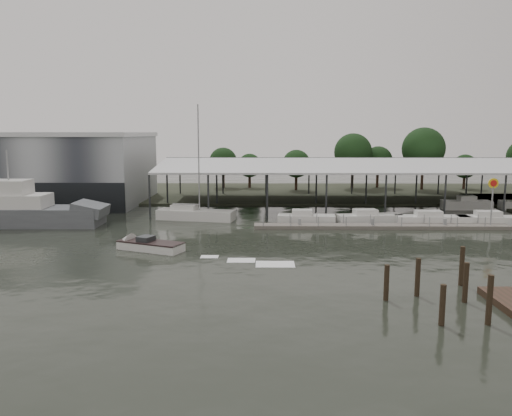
{
  "coord_description": "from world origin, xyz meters",
  "views": [
    {
      "loc": [
        1.86,
        -44.21,
        10.41
      ],
      "look_at": [
        1.22,
        8.22,
        2.5
      ],
      "focal_mm": 35.0,
      "sensor_mm": 36.0,
      "label": 1
    }
  ],
  "objects_px": {
    "shell_fuel_sign": "(493,193)",
    "speedboat_underway": "(145,245)",
    "grey_trawler": "(22,212)",
    "white_sailboat": "(195,214)"
  },
  "relations": [
    {
      "from": "speedboat_underway",
      "to": "grey_trawler",
      "type": "bearing_deg",
      "value": -11.27
    },
    {
      "from": "shell_fuel_sign",
      "to": "speedboat_underway",
      "type": "relative_size",
      "value": 0.33
    },
    {
      "from": "grey_trawler",
      "to": "white_sailboat",
      "type": "bearing_deg",
      "value": 11.11
    },
    {
      "from": "shell_fuel_sign",
      "to": "grey_trawler",
      "type": "bearing_deg",
      "value": 178.8
    },
    {
      "from": "shell_fuel_sign",
      "to": "speedboat_underway",
      "type": "height_order",
      "value": "shell_fuel_sign"
    },
    {
      "from": "shell_fuel_sign",
      "to": "grey_trawler",
      "type": "height_order",
      "value": "grey_trawler"
    },
    {
      "from": "shell_fuel_sign",
      "to": "grey_trawler",
      "type": "relative_size",
      "value": 0.3
    },
    {
      "from": "shell_fuel_sign",
      "to": "white_sailboat",
      "type": "relative_size",
      "value": 0.4
    },
    {
      "from": "shell_fuel_sign",
      "to": "grey_trawler",
      "type": "distance_m",
      "value": 52.4
    },
    {
      "from": "shell_fuel_sign",
      "to": "white_sailboat",
      "type": "xyz_separation_m",
      "value": [
        -33.3,
        5.21,
        -3.27
      ]
    }
  ]
}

